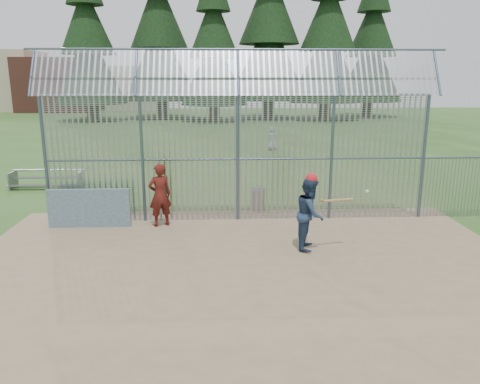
{
  "coord_description": "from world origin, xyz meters",
  "views": [
    {
      "loc": [
        -0.6,
        -11.1,
        4.53
      ],
      "look_at": [
        0.0,
        2.0,
        1.3
      ],
      "focal_mm": 35.0,
      "sensor_mm": 36.0,
      "label": 1
    }
  ],
  "objects_px": {
    "trash_can": "(257,199)",
    "bleacher": "(47,178)",
    "onlooker": "(160,195)",
    "batter": "(310,214)",
    "dugout_wall": "(89,208)"
  },
  "relations": [
    {
      "from": "batter",
      "to": "bleacher",
      "type": "xyz_separation_m",
      "value": [
        -9.62,
        7.58,
        -0.58
      ]
    },
    {
      "from": "dugout_wall",
      "to": "bleacher",
      "type": "height_order",
      "value": "dugout_wall"
    },
    {
      "from": "dugout_wall",
      "to": "bleacher",
      "type": "relative_size",
      "value": 0.83
    },
    {
      "from": "onlooker",
      "to": "trash_can",
      "type": "xyz_separation_m",
      "value": [
        3.16,
        1.73,
        -0.62
      ]
    },
    {
      "from": "dugout_wall",
      "to": "trash_can",
      "type": "relative_size",
      "value": 3.05
    },
    {
      "from": "onlooker",
      "to": "batter",
      "type": "bearing_deg",
      "value": 129.59
    },
    {
      "from": "onlooker",
      "to": "trash_can",
      "type": "bearing_deg",
      "value": -174.7
    },
    {
      "from": "onlooker",
      "to": "trash_can",
      "type": "distance_m",
      "value": 3.66
    },
    {
      "from": "trash_can",
      "to": "onlooker",
      "type": "bearing_deg",
      "value": -151.24
    },
    {
      "from": "dugout_wall",
      "to": "onlooker",
      "type": "bearing_deg",
      "value": 0.84
    },
    {
      "from": "batter",
      "to": "trash_can",
      "type": "relative_size",
      "value": 2.36
    },
    {
      "from": "dugout_wall",
      "to": "bleacher",
      "type": "xyz_separation_m",
      "value": [
        -3.2,
        5.46,
        -0.21
      ]
    },
    {
      "from": "batter",
      "to": "onlooker",
      "type": "bearing_deg",
      "value": 78.84
    },
    {
      "from": "trash_can",
      "to": "bleacher",
      "type": "xyz_separation_m",
      "value": [
        -8.53,
        3.69,
        0.03
      ]
    },
    {
      "from": "onlooker",
      "to": "bleacher",
      "type": "height_order",
      "value": "onlooker"
    }
  ]
}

